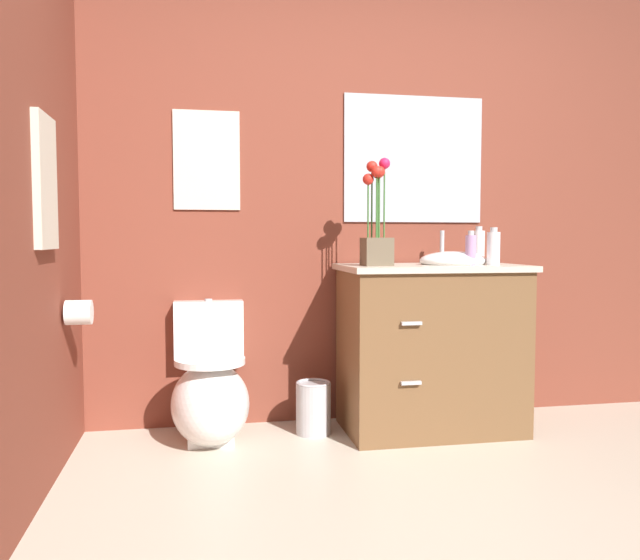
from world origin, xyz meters
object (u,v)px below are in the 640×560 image
Objects in this scene: lotion_bottle at (479,246)px; wall_poster at (207,160)px; toilet at (210,393)px; wall_mirror at (414,159)px; hanging_towel at (45,182)px; toilet_paper_roll at (79,312)px; vanity_cabinet at (431,346)px; trash_bin at (313,407)px; hand_wash_bottle at (493,248)px; soap_bottle at (471,249)px; flower_vase at (377,229)px.

wall_poster is at bearing 172.05° from lotion_bottle.
wall_mirror is (1.14, 0.27, 1.21)m from toilet.
toilet is 1.33× the size of hanging_towel.
vanity_cabinet is at bearing 5.65° from toilet_paper_roll.
trash_bin is at bearing -177.37° from lotion_bottle.
soap_bottle is at bearing 177.42° from hand_wash_bottle.
lotion_bottle reaches higher than toilet_paper_roll.
hanging_towel is at bearing -163.69° from flower_vase.
hand_wash_bottle is (-0.01, -0.19, -0.00)m from lotion_bottle.
wall_poster is at bearing 51.11° from hanging_towel.
toilet is at bearing 18.90° from toilet_paper_roll.
hand_wash_bottle is 0.71× the size of trash_bin.
flower_vase reaches higher than toilet.
hand_wash_bottle is at bearing -17.96° from vanity_cabinet.
toilet_paper_roll is (-0.57, -0.46, -0.74)m from wall_poster.
trash_bin is 0.34× the size of wall_mirror.
flower_vase is at bearing -131.60° from wall_mirror.
vanity_cabinet is 1.96× the size of flower_vase.
hand_wash_bottle reaches higher than toilet.
wall_poster is (0.00, 0.27, 1.18)m from toilet.
flower_vase is at bearing -23.17° from wall_poster.
vanity_cabinet is 2.00m from hanging_towel.
soap_bottle is at bearing 11.50° from hanging_towel.
flower_vase reaches higher than lotion_bottle.
soap_bottle is 1.91m from toilet_paper_roll.
wall_mirror is 1.95m from hanging_towel.
trash_bin is (-0.91, 0.15, -0.82)m from hand_wash_bottle.
wall_mirror is 1.94m from toilet_paper_roll.
trash_bin is 1.47m from wall_mirror.
vanity_cabinet is 1.74m from toilet_paper_roll.
toilet is at bearing 175.15° from hand_wash_bottle.
soap_bottle is 0.34× the size of hanging_towel.
hanging_towel is (-2.07, -0.58, 0.26)m from lotion_bottle.
hand_wash_bottle is 1.56m from wall_poster.
lotion_bottle is (0.30, 0.09, 0.52)m from vanity_cabinet.
soap_bottle is 1.45m from wall_poster.
lotion_bottle is at bearing 7.41° from toilet_paper_roll.
flower_vase is 2.65× the size of lotion_bottle.
wall_mirror reaches higher than soap_bottle.
trash_bin is at bearing 11.33° from toilet_paper_roll.
wall_poster reaches higher than flower_vase.
flower_vase is at bearing -169.32° from vanity_cabinet.
hanging_towel is (-1.46, -0.43, 0.17)m from flower_vase.
toilet is 1.16m from flower_vase.
toilet_paper_roll is (-1.10, -0.22, 0.54)m from trash_bin.
hanging_towel is (-1.94, -0.40, 0.27)m from soap_bottle.
trash_bin is at bearing -24.92° from wall_poster.
soap_bottle is 0.12m from hand_wash_bottle.
vanity_cabinet is at bearing -162.95° from lotion_bottle.
trash_bin is 1.41m from wall_poster.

